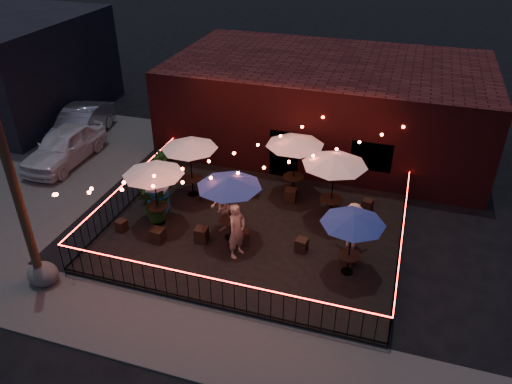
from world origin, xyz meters
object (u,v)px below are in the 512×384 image
boulder (43,274)px  cafe_table_2 (229,183)px  cafe_table_5 (335,161)px  cafe_table_4 (353,220)px  cafe_table_0 (153,171)px  cooler (158,199)px  cafe_table_1 (189,145)px  cafe_table_3 (295,142)px  utility_pole (10,171)px

boulder → cafe_table_2: bearing=38.7°
cafe_table_5 → cafe_table_4: bearing=-69.5°
cafe_table_0 → cooler: 1.86m
cafe_table_1 → cafe_table_3: (3.74, 1.30, 0.09)m
cafe_table_0 → cafe_table_4: 6.92m
cafe_table_0 → cafe_table_2: cafe_table_2 is taller
cafe_table_1 → cooler: 2.33m
cafe_table_0 → cafe_table_2: bearing=-1.0°
cafe_table_5 → utility_pole: bearing=-141.8°
cafe_table_1 → cafe_table_3: 3.96m
utility_pole → cafe_table_0: bearing=62.7°
cooler → cafe_table_3: bearing=27.5°
utility_pole → cafe_table_1: bearing=68.6°
cafe_table_4 → cooler: 7.56m
cafe_table_2 → boulder: cafe_table_2 is taller
cafe_table_0 → cafe_table_3: 5.38m
cafe_table_3 → cafe_table_4: size_ratio=1.30×
cafe_table_2 → cafe_table_4: bearing=-8.3°
cafe_table_0 → cooler: cafe_table_0 is taller
cafe_table_1 → cafe_table_3: size_ratio=0.96×
cafe_table_5 → cafe_table_3: bearing=144.1°
cafe_table_2 → boulder: 6.40m
boulder → cafe_table_1: bearing=68.8°
cafe_table_1 → boulder: bearing=-111.2°
cafe_table_0 → cafe_table_4: size_ratio=1.23×
cafe_table_3 → boulder: 9.74m
cafe_table_4 → cooler: size_ratio=2.40×
cafe_table_0 → cafe_table_1: size_ratio=0.99×
cafe_table_0 → boulder: size_ratio=2.95×
cafe_table_1 → cafe_table_5: size_ratio=1.11×
cafe_table_0 → cafe_table_1: 2.22m
cafe_table_1 → cafe_table_3: bearing=19.1°
cooler → boulder: 4.89m
cafe_table_0 → cafe_table_3: cafe_table_3 is taller
boulder → cafe_table_3: bearing=50.4°
cafe_table_1 → cafe_table_2: cafe_table_2 is taller
utility_pole → cafe_table_3: size_ratio=2.73×
cafe_table_3 → utility_pole: bearing=-129.6°
cafe_table_1 → boulder: (-2.34, -6.04, -1.94)m
cafe_table_4 → boulder: (-8.87, -3.21, -1.77)m
cafe_table_1 → cafe_table_5: 5.45m
cafe_table_4 → cafe_table_3: bearing=124.1°
cafe_table_4 → cafe_table_5: (-1.08, 2.89, 0.34)m
utility_pole → cooler: 5.99m
cafe_table_2 → cafe_table_5: cafe_table_5 is taller
cafe_table_1 → cooler: bearing=-117.5°
cafe_table_1 → utility_pole: bearing=-111.4°
cafe_table_2 → cafe_table_4: cafe_table_2 is taller
cafe_table_2 → boulder: size_ratio=2.57×
cafe_table_3 → cafe_table_5: (1.71, -1.24, 0.08)m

